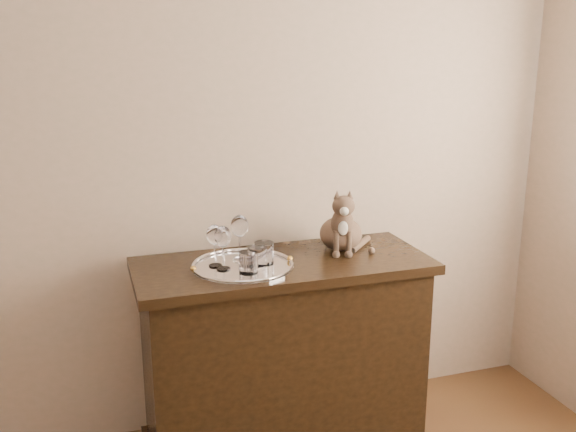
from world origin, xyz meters
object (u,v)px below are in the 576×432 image
tray (243,267)px  wine_glass_b (240,238)px  tumbler_c (264,253)px  wine_glass_c (223,248)px  sideboard (283,356)px  cat (341,218)px  tumbler_b (248,263)px  wine_glass_a (215,246)px  tumbler_a (257,258)px

tray → wine_glass_b: bearing=84.0°
wine_glass_b → tumbler_c: wine_glass_b is taller
wine_glass_c → sideboard: bearing=9.6°
wine_glass_b → wine_glass_c: 0.12m
wine_glass_c → cat: size_ratio=0.62×
wine_glass_b → tumbler_b: (-0.01, -0.16, -0.05)m
wine_glass_a → wine_glass_b: bearing=19.7°
cat → wine_glass_b: bearing=-157.8°
sideboard → wine_glass_c: (-0.26, -0.04, 0.52)m
wine_glass_c → tray: bearing=9.5°
sideboard → tray: 0.46m
wine_glass_b → cat: cat is taller
tumbler_a → cat: size_ratio=0.31×
wine_glass_a → wine_glass_c: bearing=-64.9°
wine_glass_b → cat: bearing=3.9°
tumbler_b → tumbler_c: (0.08, 0.08, 0.00)m
wine_glass_a → cat: size_ratio=0.60×
sideboard → tray: bearing=-170.3°
tumbler_b → wine_glass_c: bearing=139.6°
tray → cat: bearing=12.8°
tumbler_b → tray: bearing=91.1°
sideboard → wine_glass_a: (-0.28, 0.00, 0.52)m
wine_glass_a → tumbler_a: bearing=-28.5°
wine_glass_a → tumbler_a: wine_glass_a is taller
wine_glass_a → wine_glass_b: size_ratio=0.90×
wine_glass_a → sideboard: bearing=-0.8°
tray → tumbler_b: size_ratio=4.85×
wine_glass_b → tumbler_b: size_ratio=2.28×
wine_glass_b → cat: size_ratio=0.67×
wine_glass_c → cat: (0.54, 0.12, 0.04)m
wine_glass_b → wine_glass_c: wine_glass_b is taller
sideboard → cat: bearing=14.7°
sideboard → tumbler_a: tumbler_a is taller
wine_glass_a → cat: bearing=7.1°
sideboard → wine_glass_b: wine_glass_b is taller
wine_glass_c → wine_glass_b: bearing=44.6°
tumbler_a → wine_glass_a: bearing=151.5°
wine_glass_a → tumbler_a: 0.17m
tumbler_a → wine_glass_c: bearing=165.2°
wine_glass_c → cat: bearing=12.3°
tray → tumbler_b: bearing=-88.9°
tray → tumbler_b: (0.00, -0.08, 0.05)m
tumbler_a → tumbler_c: bearing=49.6°
wine_glass_c → tumbler_a: (0.13, -0.03, -0.04)m
wine_glass_c → tumbler_b: wine_glass_c is taller
tumbler_b → cat: cat is taller
tray → tumbler_c: tumbler_c is taller
tumbler_b → cat: (0.46, 0.19, 0.09)m
wine_glass_c → wine_glass_a: bearing=115.1°
tray → tumbler_c: size_ratio=4.53×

